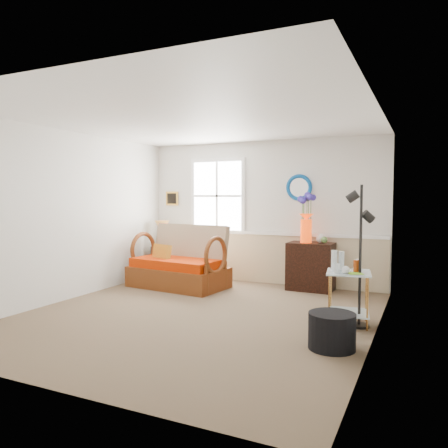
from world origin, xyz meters
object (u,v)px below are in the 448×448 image
at_px(floor_lamp, 360,256).
at_px(lamp_stand, 163,262).
at_px(side_table, 348,298).
at_px(loveseat, 178,256).
at_px(ottoman, 332,331).
at_px(cabinet, 311,266).

bearing_deg(floor_lamp, lamp_stand, 152.13).
xyz_separation_m(lamp_stand, side_table, (3.86, -1.75, 0.03)).
bearing_deg(lamp_stand, loveseat, -42.16).
relative_size(loveseat, lamp_stand, 2.76).
distance_m(loveseat, ottoman, 3.68).
relative_size(loveseat, side_table, 2.51).
bearing_deg(floor_lamp, ottoman, -102.81).
xyz_separation_m(cabinet, side_table, (0.91, -1.78, -0.07)).
bearing_deg(ottoman, side_table, 89.61).
bearing_deg(ottoman, loveseat, 146.86).
bearing_deg(loveseat, lamp_stand, 144.41).
height_order(lamp_stand, floor_lamp, floor_lamp).
distance_m(loveseat, lamp_stand, 1.09).
distance_m(side_table, floor_lamp, 0.56).
distance_m(side_table, ottoman, 0.98).
bearing_deg(floor_lamp, side_table, 159.28).
xyz_separation_m(loveseat, cabinet, (2.17, 0.75, -0.14)).
distance_m(floor_lamp, ottoman, 1.16).
distance_m(loveseat, side_table, 3.25).
xyz_separation_m(side_table, ottoman, (-0.01, -0.97, -0.14)).
relative_size(lamp_stand, cabinet, 0.74).
distance_m(lamp_stand, side_table, 4.24).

